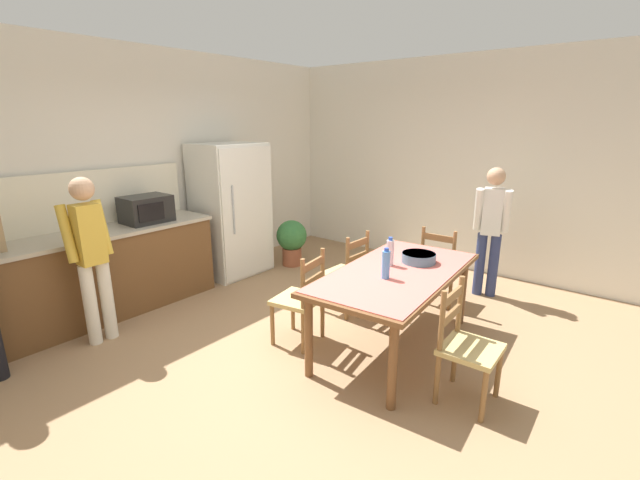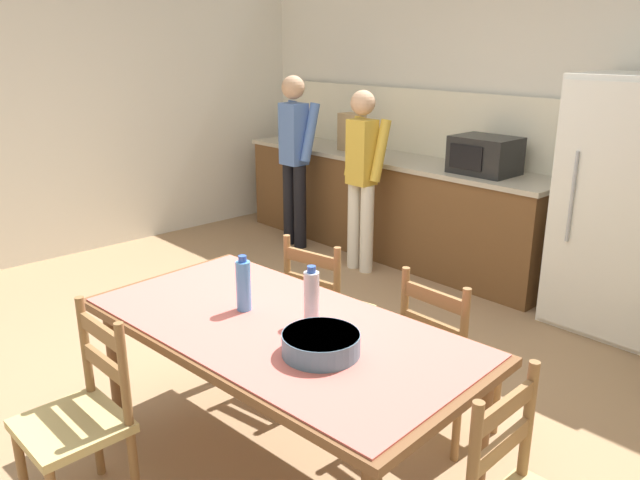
% 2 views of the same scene
% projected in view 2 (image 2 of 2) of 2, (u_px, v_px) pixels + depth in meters
% --- Properties ---
extents(ground_plane, '(8.32, 8.32, 0.00)m').
position_uv_depth(ground_plane, '(290.00, 377.00, 3.83)').
color(ground_plane, '#9E7A56').
extents(wall_back, '(6.52, 0.12, 2.90)m').
position_uv_depth(wall_back, '(536.00, 107.00, 5.10)').
color(wall_back, silver).
rests_on(wall_back, ground).
extents(wall_left, '(0.12, 5.20, 2.90)m').
position_uv_depth(wall_left, '(58.00, 100.00, 5.67)').
color(wall_left, silver).
rests_on(wall_left, ground).
extents(kitchen_counter, '(3.39, 0.66, 0.94)m').
position_uv_depth(kitchen_counter, '(388.00, 205.00, 5.96)').
color(kitchen_counter, brown).
rests_on(kitchen_counter, ground).
extents(counter_splashback, '(3.35, 0.03, 0.60)m').
position_uv_depth(counter_splashback, '(412.00, 121.00, 5.93)').
color(counter_splashback, '#EFE8CB').
rests_on(counter_splashback, kitchen_counter).
extents(refrigerator, '(0.89, 0.73, 1.77)m').
position_uv_depth(refrigerator, '(633.00, 208.00, 4.24)').
color(refrigerator, silver).
rests_on(refrigerator, ground).
extents(microwave, '(0.50, 0.39, 0.30)m').
position_uv_depth(microwave, '(485.00, 155.00, 5.03)').
color(microwave, black).
rests_on(microwave, kitchen_counter).
extents(paper_bag, '(0.24, 0.16, 0.36)m').
position_uv_depth(paper_bag, '(352.00, 132.00, 6.07)').
color(paper_bag, tan).
rests_on(paper_bag, kitchen_counter).
extents(dining_table, '(1.94, 1.08, 0.76)m').
position_uv_depth(dining_table, '(279.00, 340.00, 2.82)').
color(dining_table, brown).
rests_on(dining_table, ground).
extents(bottle_near_centre, '(0.07, 0.07, 0.27)m').
position_uv_depth(bottle_near_centre, '(243.00, 285.00, 2.91)').
color(bottle_near_centre, '#4C8ED6').
rests_on(bottle_near_centre, dining_table).
extents(bottle_off_centre, '(0.07, 0.07, 0.27)m').
position_uv_depth(bottle_off_centre, '(312.00, 297.00, 2.78)').
color(bottle_off_centre, silver).
rests_on(bottle_off_centre, dining_table).
extents(serving_bowl, '(0.32, 0.32, 0.09)m').
position_uv_depth(serving_bowl, '(321.00, 342.00, 2.52)').
color(serving_bowl, slate).
rests_on(serving_bowl, dining_table).
extents(chair_side_far_right, '(0.43, 0.41, 0.91)m').
position_uv_depth(chair_side_far_right, '(447.00, 357.00, 3.15)').
color(chair_side_far_right, olive).
rests_on(chair_side_far_right, ground).
extents(chair_side_far_left, '(0.48, 0.47, 0.91)m').
position_uv_depth(chair_side_far_left, '(325.00, 311.00, 3.70)').
color(chair_side_far_left, olive).
rests_on(chair_side_far_left, ground).
extents(chair_side_near_left, '(0.43, 0.41, 0.91)m').
position_uv_depth(chair_side_near_left, '(80.00, 420.00, 2.64)').
color(chair_side_near_left, olive).
rests_on(chair_side_near_left, ground).
extents(person_at_sink, '(0.42, 0.29, 1.66)m').
position_uv_depth(person_at_sink, '(295.00, 153.00, 6.01)').
color(person_at_sink, black).
rests_on(person_at_sink, ground).
extents(person_at_counter, '(0.40, 0.27, 1.58)m').
position_uv_depth(person_at_counter, '(362.00, 172.00, 5.37)').
color(person_at_counter, silver).
rests_on(person_at_counter, ground).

